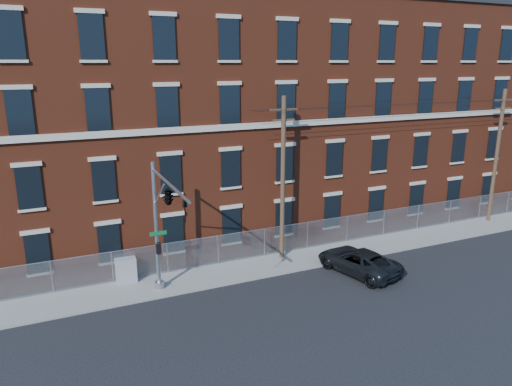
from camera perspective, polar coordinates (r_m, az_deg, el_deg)
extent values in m
plane|color=black|center=(25.26, 4.85, -13.10)|extent=(140.00, 140.00, 0.00)
cube|color=gray|center=(35.52, 18.10, -5.12)|extent=(65.00, 3.00, 0.12)
cube|color=maroon|center=(40.68, 10.50, 9.41)|extent=(55.00, 14.00, 16.00)
cube|color=black|center=(40.70, 11.09, 20.89)|extent=(55.30, 14.30, 0.30)
cube|color=#B1A793|center=(35.08, 17.11, 8.59)|extent=(55.00, 0.18, 0.35)
cube|color=black|center=(28.07, -24.48, -6.56)|extent=(1.20, 0.10, 2.20)
cube|color=black|center=(27.03, -25.31, 0.57)|extent=(1.20, 0.10, 2.20)
cube|color=black|center=(26.42, -26.25, 8.56)|extent=(1.20, 0.10, 2.20)
cube|color=black|center=(26.34, -27.20, 16.33)|extent=(1.20, 0.10, 2.20)
cube|color=black|center=(28.20, -17.02, -5.72)|extent=(1.20, 0.10, 2.20)
cube|color=black|center=(27.16, -17.60, 1.40)|extent=(1.20, 0.10, 2.20)
cube|color=black|center=(26.55, -18.27, 9.38)|extent=(1.20, 0.10, 2.20)
cube|color=black|center=(26.47, -18.94, 17.14)|extent=(1.20, 0.10, 2.20)
cube|color=black|center=(28.79, -9.76, -4.81)|extent=(1.20, 0.10, 2.20)
cube|color=black|center=(27.77, -10.09, 2.18)|extent=(1.20, 0.10, 2.20)
cube|color=black|center=(27.18, -10.47, 10.00)|extent=(1.20, 0.10, 2.20)
cube|color=black|center=(27.10, -10.85, 17.60)|extent=(1.20, 0.10, 2.20)
cube|color=black|center=(29.82, -2.92, -3.89)|extent=(1.20, 0.10, 2.20)
cube|color=black|center=(28.84, -3.02, 2.88)|extent=(1.20, 0.10, 2.20)
cube|color=black|center=(28.28, -3.13, 10.43)|extent=(1.20, 0.10, 2.20)
cube|color=black|center=(28.20, -3.24, 17.73)|extent=(1.20, 0.10, 2.20)
cube|color=black|center=(31.26, 3.36, -2.98)|extent=(1.20, 0.10, 2.20)
cube|color=black|center=(30.32, 3.47, 3.49)|extent=(1.20, 0.10, 2.20)
cube|color=black|center=(29.78, 3.58, 10.66)|extent=(1.20, 0.10, 2.20)
cube|color=black|center=(29.71, 3.70, 17.60)|extent=(1.20, 0.10, 2.20)
cube|color=black|center=(33.04, 9.02, -2.14)|extent=(1.20, 0.10, 2.20)
cube|color=black|center=(32.16, 9.29, 3.99)|extent=(1.20, 0.10, 2.20)
cube|color=black|center=(31.65, 9.59, 10.76)|extent=(1.20, 0.10, 2.20)
cube|color=black|center=(31.58, 9.89, 17.28)|extent=(1.20, 0.10, 2.20)
cube|color=black|center=(35.11, 14.05, -1.37)|extent=(1.20, 0.10, 2.20)
cube|color=black|center=(34.28, 14.44, 4.41)|extent=(1.20, 0.10, 2.20)
cube|color=black|center=(33.81, 14.87, 10.74)|extent=(1.20, 0.10, 2.20)
cube|color=black|center=(33.74, 15.30, 16.84)|extent=(1.20, 0.10, 2.20)
cube|color=black|center=(37.43, 18.49, -0.68)|extent=(1.20, 0.10, 2.20)
cube|color=black|center=(36.65, 18.96, 4.74)|extent=(1.20, 0.10, 2.20)
cube|color=black|center=(36.21, 19.49, 10.66)|extent=(1.20, 0.10, 2.20)
cube|color=black|center=(36.15, 20.01, 16.34)|extent=(1.20, 0.10, 2.20)
cube|color=black|center=(39.95, 22.39, -0.07)|extent=(1.20, 0.10, 2.20)
cube|color=black|center=(39.23, 22.92, 5.01)|extent=(1.20, 0.10, 2.20)
cube|color=black|center=(38.81, 23.50, 10.53)|extent=(1.20, 0.10, 2.20)
cube|color=black|center=(38.76, 24.09, 15.82)|extent=(1.20, 0.10, 2.20)
cube|color=black|center=(42.64, 25.81, 0.46)|extent=(1.20, 0.10, 2.20)
cube|color=black|center=(41.96, 26.38, 5.22)|extent=(1.20, 0.10, 2.20)
cube|color=black|center=(41.57, 27.00, 10.37)|extent=(1.20, 0.10, 2.20)
cube|color=black|center=(41.52, 27.62, 15.30)|extent=(1.20, 0.10, 2.20)
cube|color=#A5A8AD|center=(36.12, 16.86, -3.07)|extent=(59.00, 0.02, 1.80)
cylinder|color=#9EA0A5|center=(35.86, 16.97, -1.70)|extent=(59.00, 0.04, 0.04)
cylinder|color=#9EA0A5|center=(27.90, -23.08, -9.15)|extent=(0.06, 0.06, 1.85)
cylinder|color=#9EA0A5|center=(28.04, -16.69, -8.42)|extent=(0.06, 0.06, 1.85)
cylinder|color=#9EA0A5|center=(28.51, -10.46, -7.60)|extent=(0.06, 0.06, 1.85)
cylinder|color=#9EA0A5|center=(29.31, -4.53, -6.73)|extent=(0.06, 0.06, 1.85)
cylinder|color=#9EA0A5|center=(30.40, 1.02, -5.86)|extent=(0.06, 0.06, 1.85)
cylinder|color=#9EA0A5|center=(31.76, 6.12, -5.00)|extent=(0.06, 0.06, 1.85)
cylinder|color=#9EA0A5|center=(33.36, 10.75, -4.19)|extent=(0.06, 0.06, 1.85)
cylinder|color=#9EA0A5|center=(35.16, 14.93, -3.43)|extent=(0.06, 0.06, 1.85)
cylinder|color=#9EA0A5|center=(37.13, 18.68, -2.73)|extent=(0.06, 0.06, 1.85)
cylinder|color=#9EA0A5|center=(39.24, 22.03, -2.09)|extent=(0.06, 0.06, 1.85)
cylinder|color=#9EA0A5|center=(41.49, 25.03, -1.52)|extent=(0.06, 0.06, 1.85)
cylinder|color=#9EA0A5|center=(43.83, 27.71, -1.00)|extent=(0.06, 0.06, 1.85)
cylinder|color=#9EA0A5|center=(25.76, -11.76, -4.00)|extent=(0.22, 0.22, 7.00)
cylinder|color=#9EA0A5|center=(27.01, -11.38, -10.62)|extent=(0.50, 0.50, 0.40)
cylinder|color=#9EA0A5|center=(21.84, -10.31, 1.09)|extent=(0.14, 6.50, 0.14)
cylinder|color=#9EA0A5|center=(24.02, -11.40, -0.14)|extent=(0.08, 2.18, 1.56)
cube|color=#0C592D|center=(25.73, -11.54, -4.71)|extent=(0.90, 0.03, 0.22)
cube|color=black|center=(25.91, -11.50, -6.46)|extent=(0.25, 0.25, 0.60)
imported|color=black|center=(19.60, -8.42, -2.13)|extent=(0.16, 0.20, 1.00)
imported|color=black|center=(22.21, -10.41, -0.14)|extent=(0.53, 2.48, 1.00)
cylinder|color=#4C3826|center=(28.94, 3.20, 1.54)|extent=(0.28, 0.28, 10.00)
cube|color=#4C3826|center=(28.24, 3.33, 9.85)|extent=(1.80, 0.12, 0.12)
cube|color=#4C3826|center=(28.30, 3.31, 8.64)|extent=(1.40, 0.12, 0.12)
cylinder|color=#4C3826|center=(40.34, 26.64, 3.86)|extent=(0.28, 0.28, 10.00)
cube|color=#4C3826|center=(39.84, 27.36, 9.78)|extent=(1.80, 0.12, 0.12)
cube|color=#4C3826|center=(39.89, 27.26, 8.92)|extent=(1.40, 0.12, 0.12)
cylinder|color=black|center=(39.65, 27.70, 9.72)|extent=(40.00, 0.02, 0.02)
cylinder|color=black|center=(40.03, 27.03, 9.84)|extent=(40.00, 0.02, 0.02)
cylinder|color=black|center=(39.89, 27.26, 8.92)|extent=(40.00, 0.02, 0.02)
imported|color=black|center=(29.04, 12.03, -7.90)|extent=(3.59, 5.58, 1.43)
cube|color=gray|center=(27.92, -15.17, -8.84)|extent=(1.16, 0.63, 1.41)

